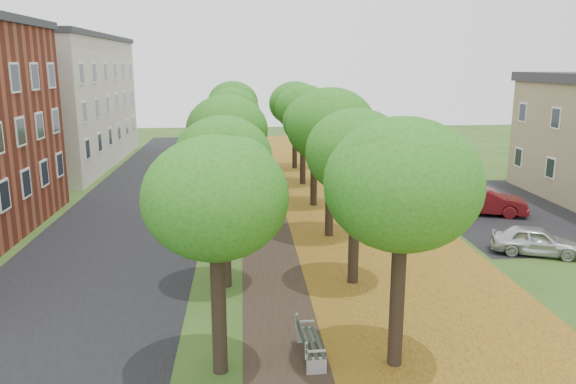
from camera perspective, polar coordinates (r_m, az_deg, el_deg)
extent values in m
plane|color=#2D4C19|center=(16.13, 1.35, -17.41)|extent=(120.00, 120.00, 0.00)
cube|color=black|center=(30.57, -15.82, -3.02)|extent=(8.00, 70.00, 0.01)
cube|color=black|center=(30.01, -1.62, -2.82)|extent=(3.20, 70.00, 0.01)
cube|color=olive|center=(30.66, 7.76, -2.59)|extent=(7.50, 70.00, 0.01)
cube|color=black|center=(34.37, 21.39, -1.68)|extent=(9.00, 16.00, 0.01)
cylinder|color=black|center=(15.24, -7.05, -11.71)|extent=(0.40, 0.40, 3.64)
ellipsoid|color=#246816|center=(14.24, -7.38, -0.47)|extent=(3.79, 3.79, 3.22)
cylinder|color=black|center=(20.84, -6.40, -4.83)|extent=(0.40, 0.40, 3.64)
ellipsoid|color=#246816|center=(20.12, -6.62, 3.48)|extent=(3.79, 3.79, 3.22)
cylinder|color=black|center=(26.61, -6.04, -0.89)|extent=(0.40, 0.40, 3.64)
ellipsoid|color=#246816|center=(26.06, -6.19, 5.64)|extent=(3.79, 3.79, 3.22)
cylinder|color=black|center=(32.47, -5.80, 1.63)|extent=(0.40, 0.40, 3.64)
ellipsoid|color=#246816|center=(32.02, -5.93, 7.00)|extent=(3.79, 3.79, 3.22)
cylinder|color=black|center=(38.37, -5.64, 3.38)|extent=(0.40, 0.40, 3.64)
ellipsoid|color=#246816|center=(37.99, -5.74, 7.93)|extent=(3.79, 3.79, 3.22)
cylinder|color=black|center=(44.30, -5.52, 4.66)|extent=(0.40, 0.40, 3.64)
ellipsoid|color=#246816|center=(43.97, -5.61, 8.60)|extent=(3.79, 3.79, 3.22)
cylinder|color=black|center=(15.76, 11.01, -10.99)|extent=(0.40, 0.40, 3.64)
ellipsoid|color=#246816|center=(14.80, 11.52, -0.12)|extent=(3.79, 3.79, 3.22)
cylinder|color=black|center=(21.22, 6.71, -4.50)|extent=(0.40, 0.40, 3.64)
ellipsoid|color=#246816|center=(20.52, 6.93, 3.66)|extent=(3.79, 3.79, 3.22)
cylinder|color=black|center=(26.92, 4.23, -0.70)|extent=(0.40, 0.40, 3.64)
ellipsoid|color=#246816|center=(26.37, 4.34, 5.76)|extent=(3.79, 3.79, 3.22)
cylinder|color=black|center=(32.72, 2.63, 1.77)|extent=(0.40, 0.40, 3.64)
ellipsoid|color=#246816|center=(32.27, 2.69, 7.10)|extent=(3.79, 3.79, 3.22)
cylinder|color=black|center=(38.58, 1.52, 3.49)|extent=(0.40, 0.40, 3.64)
ellipsoid|color=#246816|center=(38.20, 1.54, 8.01)|extent=(3.79, 3.79, 3.22)
cylinder|color=black|center=(44.48, 0.69, 4.76)|extent=(0.40, 0.40, 3.64)
ellipsoid|color=#246816|center=(44.15, 0.70, 8.68)|extent=(3.79, 3.79, 3.22)
cube|color=beige|center=(49.44, -23.16, 8.26)|extent=(10.00, 20.00, 10.00)
cube|color=#2D2D33|center=(49.39, -23.71, 14.27)|extent=(10.30, 20.30, 0.40)
cube|color=#252E27|center=(16.38, 2.36, -14.95)|extent=(0.59, 1.97, 0.04)
cube|color=#252E27|center=(16.21, 1.36, -14.11)|extent=(0.14, 1.95, 0.28)
cube|color=silver|center=(15.74, 2.91, -17.23)|extent=(0.54, 0.09, 0.49)
cube|color=silver|center=(17.27, 1.84, -14.31)|extent=(0.54, 0.09, 0.49)
cube|color=silver|center=(15.52, 2.93, -15.83)|extent=(0.49, 0.09, 0.04)
cube|color=silver|center=(17.08, 1.85, -13.00)|extent=(0.49, 0.09, 0.04)
imported|color=silver|center=(26.76, 23.85, -4.52)|extent=(3.98, 2.71, 1.26)
imported|color=maroon|center=(32.74, 19.19, -0.83)|extent=(4.91, 3.03, 1.53)
imported|color=#303034|center=(32.76, 17.92, -0.93)|extent=(4.82, 2.97, 1.30)
imported|color=white|center=(35.37, 16.15, 0.35)|extent=(5.95, 4.22, 1.51)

